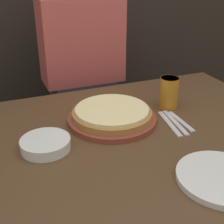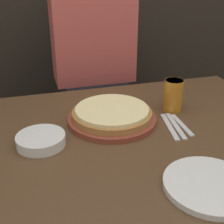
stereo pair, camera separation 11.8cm
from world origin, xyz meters
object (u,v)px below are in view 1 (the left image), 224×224
Objects in this scene: beer_glass at (169,92)px; side_bowl at (46,144)px; pizza_on_board at (112,115)px; dinner_plate at (221,178)px; spoon at (181,121)px; dinner_knife at (175,122)px; diner_person at (84,91)px; fork at (169,124)px.

beer_glass is 0.80× the size of side_bowl.
dinner_plate is at bearing -71.82° from pizza_on_board.
pizza_on_board is at bearing 157.00° from spoon.
dinner_plate reaches higher than dinner_knife.
beer_glass is 0.10× the size of diner_person.
beer_glass is 0.64× the size of dinner_knife.
dinner_knife is at bearing -109.87° from beer_glass.
dinner_plate is at bearing -84.53° from diner_person.
beer_glass is 0.64× the size of fork.
beer_glass is 0.76× the size of spoon.
pizza_on_board is 0.27m from beer_glass.
spoon is (0.24, -0.10, -0.02)m from pizza_on_board.
pizza_on_board is 0.26m from spoon.
side_bowl is 0.81× the size of dinner_knife.
dinner_plate is at bearing -101.68° from dinner_knife.
beer_glass is 0.15m from spoon.
diner_person reaches higher than fork.
pizza_on_board reaches higher than spoon.
dinner_plate is 0.36m from spoon.
pizza_on_board is 0.47m from dinner_plate.
beer_glass reaches higher than pizza_on_board.
pizza_on_board is 0.25× the size of diner_person.
spoon is (0.05, -0.00, 0.00)m from fork.
diner_person is (-0.21, 0.51, -0.16)m from beer_glass.
dinner_knife is (-0.05, -0.13, -0.07)m from beer_glass.
pizza_on_board is 2.06× the size of side_bowl.
dinner_plate reaches higher than spoon.
pizza_on_board reaches higher than dinner_plate.
diner_person is at bearing 62.85° from side_bowl.
beer_glass is 0.57m from diner_person.
fork is at bearing 180.00° from spoon.
side_bowl is 0.12× the size of diner_person.
fork is at bearing -118.70° from beer_glass.
diner_person is at bearing 104.44° from dinner_knife.
side_bowl is at bearing -166.61° from beer_glass.
dinner_knife and spoon have the same top height.
beer_glass is at bearing -67.14° from diner_person.
pizza_on_board reaches higher than side_bowl.
spoon is at bearing -0.00° from fork.
diner_person is at bearing 95.47° from dinner_plate.
side_bowl is 0.72m from diner_person.
pizza_on_board is 1.67× the size of fork.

